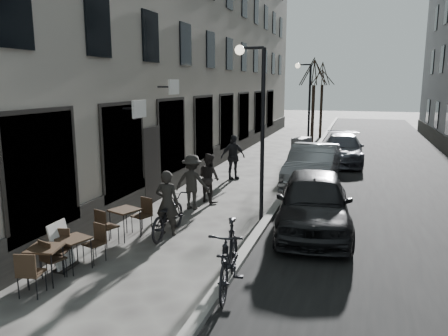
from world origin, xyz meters
The scene contains 22 objects.
ground centered at (0.00, 0.00, 0.00)m, with size 120.00×120.00×0.00m, color #3E3B39.
road centered at (3.85, 16.00, 0.00)m, with size 7.30×60.00×0.00m, color black.
kerb centered at (0.20, 16.00, 0.06)m, with size 0.25×60.00×0.12m, color gray.
building_left centered at (-6.00, 16.50, 8.00)m, with size 4.00×35.00×16.00m, color #ADA491.
streetlamp_near centered at (-0.17, 6.00, 3.16)m, with size 0.90×0.28×5.09m.
streetlamp_far centered at (-0.17, 18.00, 3.16)m, with size 0.90×0.28×5.09m.
tree_near centered at (-0.10, 21.00, 4.66)m, with size 2.40×2.40×5.70m.
tree_far centered at (-0.10, 27.00, 4.66)m, with size 2.40×2.40×5.70m.
bistro_set_a centered at (-3.32, 0.62, 0.46)m, with size 0.74×1.58×0.90m.
bistro_set_b centered at (-3.14, 1.33, 0.44)m, with size 0.81×1.51×0.86m.
bistro_set_c centered at (-3.08, 3.41, 0.48)m, with size 0.96×1.65×0.94m.
sign_board centered at (-3.46, 1.33, 0.42)m, with size 0.36×0.61×1.05m.
utility_cabinet centered at (0.10, 14.31, 0.75)m, with size 0.55×1.00×1.50m, color #59595B.
bicycle centered at (-2.14, 4.00, 0.54)m, with size 0.72×2.06×1.08m, color black.
cyclist_rider centered at (-2.14, 4.00, 0.89)m, with size 0.65×0.42×1.77m, color black.
pedestrian_near centered at (-2.15, 7.46, 0.84)m, with size 0.82×0.64×1.68m, color black.
pedestrian_mid centered at (-2.39, 6.49, 0.89)m, with size 1.15×0.66×1.78m, color #292724.
pedestrian_far centered at (-2.38, 11.20, 0.94)m, with size 1.11×0.46×1.89m, color black.
car_near centered at (1.58, 5.50, 0.83)m, with size 1.96×4.87×1.66m, color black.
car_mid centered at (1.00, 10.91, 0.82)m, with size 1.73×4.96×1.63m, color gray.
car_far centered at (1.91, 16.42, 0.73)m, with size 2.05×5.05×1.46m, color #3E4049.
moped centered at (0.35, 1.44, 0.68)m, with size 0.63×2.25×1.35m, color black.
Camera 1 is at (2.64, -6.30, 4.04)m, focal length 35.00 mm.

